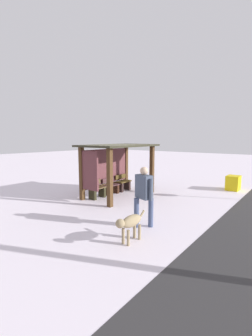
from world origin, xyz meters
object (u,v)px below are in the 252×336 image
at_px(bus_shelter, 113,159).
at_px(person_walking, 144,192).
at_px(grit_bin, 233,183).
at_px(bench_right_inside, 123,184).
at_px(dog, 130,223).
at_px(bench_center_inside, 111,188).
at_px(bench_left_inside, 97,191).

distance_m(bus_shelter, person_walking, 3.68).
height_order(bus_shelter, grit_bin, bus_shelter).
bearing_deg(bench_right_inside, dog, -139.10).
height_order(bench_center_inside, person_walking, person_walking).
relative_size(bench_right_inside, dog, 0.73).
height_order(bench_center_inside, grit_bin, bench_center_inside).
relative_size(bench_left_inside, person_walking, 0.44).
distance_m(bench_left_inside, grit_bin, 6.46).
bearing_deg(bus_shelter, bench_center_inside, 61.96).
bearing_deg(grit_bin, bench_center_inside, 136.49).
bearing_deg(person_walking, bench_left_inside, 67.28).
xyz_separation_m(bus_shelter, bench_right_inside, (0.97, 0.23, -1.26)).
distance_m(bench_center_inside, grit_bin, 5.82).
bearing_deg(grit_bin, dog, 176.10).
xyz_separation_m(bench_left_inside, grit_bin, (5.07, -4.00, 0.03)).
height_order(dog, grit_bin, grit_bin).
height_order(bench_left_inside, grit_bin, bench_left_inside).
xyz_separation_m(dog, grit_bin, (7.40, -0.51, -0.14)).
height_order(bench_left_inside, bench_center_inside, bench_left_inside).
bearing_deg(bench_center_inside, person_walking, -124.32).
bearing_deg(bench_left_inside, bench_right_inside, -0.02).
height_order(bus_shelter, bench_left_inside, bus_shelter).
bearing_deg(bench_center_inside, bench_right_inside, -0.21).
height_order(bench_center_inside, bench_right_inside, bench_right_inside).
xyz_separation_m(bench_center_inside, bench_right_inside, (0.85, -0.00, 0.03)).
xyz_separation_m(bench_right_inside, grit_bin, (3.37, -4.00, 0.02)).
xyz_separation_m(bus_shelter, grit_bin, (4.34, -3.77, -1.23)).
xyz_separation_m(bench_right_inside, person_walking, (-3.04, -3.21, 0.68)).
bearing_deg(bench_right_inside, bench_center_inside, 179.79).
bearing_deg(bench_left_inside, person_walking, -112.72).
relative_size(bus_shelter, bench_left_inside, 4.39).
distance_m(person_walking, grit_bin, 6.49).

